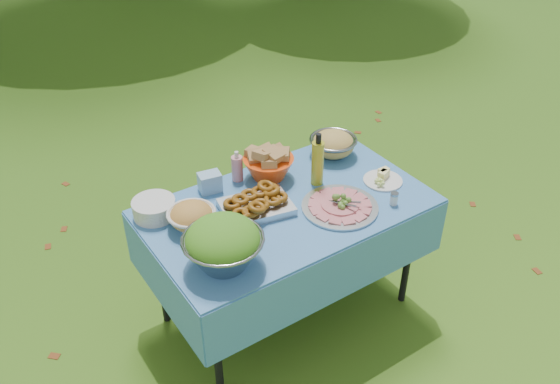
# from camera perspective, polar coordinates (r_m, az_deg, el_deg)

# --- Properties ---
(ground) EXTENTS (80.00, 80.00, 0.00)m
(ground) POSITION_cam_1_polar(r_m,az_deg,el_deg) (3.57, 0.63, -11.18)
(ground) COLOR #1A3A0A
(ground) RESTS_ON ground
(picnic_table) EXTENTS (1.46, 0.86, 0.76)m
(picnic_table) POSITION_cam_1_polar(r_m,az_deg,el_deg) (3.31, 0.67, -6.61)
(picnic_table) COLOR #71A8DA
(picnic_table) RESTS_ON ground
(salad_bowl) EXTENTS (0.42, 0.42, 0.24)m
(salad_bowl) POSITION_cam_1_polar(r_m,az_deg,el_deg) (2.65, -5.50, -4.98)
(salad_bowl) COLOR gray
(salad_bowl) RESTS_ON picnic_table
(pasta_bowl_white) EXTENTS (0.25, 0.25, 0.13)m
(pasta_bowl_white) POSITION_cam_1_polar(r_m,az_deg,el_deg) (2.92, -8.51, -2.31)
(pasta_bowl_white) COLOR silver
(pasta_bowl_white) RESTS_ON picnic_table
(plate_stack) EXTENTS (0.29, 0.29, 0.09)m
(plate_stack) POSITION_cam_1_polar(r_m,az_deg,el_deg) (3.04, -12.02, -1.53)
(plate_stack) COLOR silver
(plate_stack) RESTS_ON picnic_table
(wipes_box) EXTENTS (0.13, 0.10, 0.11)m
(wipes_box) POSITION_cam_1_polar(r_m,az_deg,el_deg) (3.17, -6.77, 0.94)
(wipes_box) COLOR #88B3D6
(wipes_box) RESTS_ON picnic_table
(sanitizer_bottle) EXTENTS (0.08, 0.08, 0.18)m
(sanitizer_bottle) POSITION_cam_1_polar(r_m,az_deg,el_deg) (3.22, -4.15, 2.53)
(sanitizer_bottle) COLOR #D3858E
(sanitizer_bottle) RESTS_ON picnic_table
(bread_bowl) EXTENTS (0.35, 0.35, 0.19)m
(bread_bowl) POSITION_cam_1_polar(r_m,az_deg,el_deg) (3.24, -1.12, 2.86)
(bread_bowl) COLOR #F14710
(bread_bowl) RESTS_ON picnic_table
(pasta_bowl_steel) EXTENTS (0.28, 0.28, 0.14)m
(pasta_bowl_steel) POSITION_cam_1_polar(r_m,az_deg,el_deg) (3.47, 5.13, 4.66)
(pasta_bowl_steel) COLOR gray
(pasta_bowl_steel) RESTS_ON picnic_table
(fried_tray) EXTENTS (0.39, 0.31, 0.08)m
(fried_tray) POSITION_cam_1_polar(r_m,az_deg,el_deg) (3.01, -2.30, -1.15)
(fried_tray) COLOR silver
(fried_tray) RESTS_ON picnic_table
(charcuterie_platter) EXTENTS (0.50, 0.50, 0.09)m
(charcuterie_platter) POSITION_cam_1_polar(r_m,az_deg,el_deg) (3.04, 5.82, -0.86)
(charcuterie_platter) COLOR #ABAFB2
(charcuterie_platter) RESTS_ON picnic_table
(oil_bottle) EXTENTS (0.08, 0.08, 0.30)m
(oil_bottle) POSITION_cam_1_polar(r_m,az_deg,el_deg) (3.16, 3.65, 3.18)
(oil_bottle) COLOR #AAAA22
(oil_bottle) RESTS_ON picnic_table
(cheese_plate) EXTENTS (0.23, 0.23, 0.06)m
(cheese_plate) POSITION_cam_1_polar(r_m,az_deg,el_deg) (3.28, 9.90, 1.45)
(cheese_plate) COLOR silver
(cheese_plate) RESTS_ON picnic_table
(shaker) EXTENTS (0.05, 0.05, 0.07)m
(shaker) POSITION_cam_1_polar(r_m,az_deg,el_deg) (3.11, 10.91, -0.62)
(shaker) COLOR silver
(shaker) RESTS_ON picnic_table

